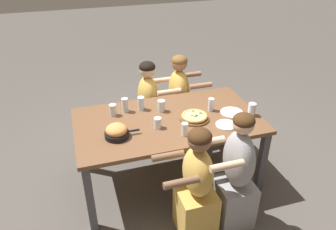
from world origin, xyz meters
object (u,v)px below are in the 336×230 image
at_px(cocktail_glass_blue, 198,137).
at_px(drinking_glass_b, 185,129).
at_px(diner_far_center, 149,109).
at_px(drinking_glass_f, 141,104).
at_px(diner_near_center, 196,188).
at_px(drinking_glass_d, 113,111).
at_px(drinking_glass_h, 211,105).
at_px(skillet_bowl, 117,132).
at_px(empty_plate_a, 226,125).
at_px(drinking_glass_a, 158,123).
at_px(drinking_glass_e, 161,106).
at_px(diner_near_midright, 236,177).
at_px(diner_far_midright, 179,103).
at_px(drinking_glass_g, 125,106).
at_px(pizza_board_main, 194,117).
at_px(empty_plate_b, 232,112).
at_px(drinking_glass_c, 252,110).

xyz_separation_m(cocktail_glass_blue, drinking_glass_b, (-0.08, 0.12, 0.02)).
xyz_separation_m(cocktail_glass_blue, diner_far_center, (-0.17, 1.16, -0.31)).
bearing_deg(drinking_glass_f, diner_far_center, 67.31).
bearing_deg(diner_near_center, drinking_glass_d, 28.78).
bearing_deg(drinking_glass_h, drinking_glass_b, -139.71).
height_order(skillet_bowl, empty_plate_a, skillet_bowl).
bearing_deg(empty_plate_a, drinking_glass_f, 142.19).
bearing_deg(drinking_glass_b, drinking_glass_a, 136.89).
xyz_separation_m(empty_plate_a, drinking_glass_f, (-0.71, 0.55, 0.06)).
distance_m(drinking_glass_d, drinking_glass_e, 0.49).
distance_m(skillet_bowl, diner_near_center, 0.86).
bearing_deg(drinking_glass_e, diner_near_midright, -65.41).
xyz_separation_m(drinking_glass_b, drinking_glass_h, (0.41, 0.35, -0.00)).
distance_m(drinking_glass_e, diner_near_center, 0.97).
height_order(diner_far_midright, diner_near_midright, diner_near_midright).
bearing_deg(drinking_glass_h, diner_far_center, 125.78).
xyz_separation_m(drinking_glass_f, diner_near_midright, (0.61, -1.00, -0.31)).
bearing_deg(drinking_glass_g, cocktail_glass_blue, -53.85).
bearing_deg(pizza_board_main, diner_far_midright, 81.60).
relative_size(skillet_bowl, diner_far_midright, 0.28).
distance_m(empty_plate_a, drinking_glass_a, 0.66).
height_order(empty_plate_b, cocktail_glass_blue, cocktail_glass_blue).
bearing_deg(drinking_glass_d, drinking_glass_c, -17.23).
bearing_deg(diner_far_center, drinking_glass_d, -45.13).
height_order(skillet_bowl, drinking_glass_f, drinking_glass_f).
height_order(drinking_glass_d, diner_far_center, diner_far_center).
bearing_deg(diner_far_midright, diner_near_center, -13.19).
bearing_deg(drinking_glass_h, pizza_board_main, -152.43).
distance_m(drinking_glass_d, diner_far_center, 0.76).
xyz_separation_m(skillet_bowl, drinking_glass_b, (0.60, -0.15, 0.00)).
bearing_deg(empty_plate_b, drinking_glass_d, 164.87).
bearing_deg(drinking_glass_f, drinking_glass_c, -23.35).
bearing_deg(drinking_glass_a, drinking_glass_c, -3.17).
bearing_deg(diner_far_center, empty_plate_a, 27.35).
bearing_deg(drinking_glass_b, cocktail_glass_blue, -55.73).
xyz_separation_m(empty_plate_a, drinking_glass_e, (-0.52, 0.45, 0.05)).
xyz_separation_m(drinking_glass_g, diner_far_center, (0.36, 0.44, -0.33)).
bearing_deg(empty_plate_b, drinking_glass_g, 161.02).
bearing_deg(drinking_glass_a, diner_near_center, -74.75).
relative_size(pizza_board_main, drinking_glass_f, 2.05).
xyz_separation_m(empty_plate_b, cocktail_glass_blue, (-0.51, -0.36, 0.03)).
bearing_deg(drinking_glass_b, diner_far_center, 94.52).
bearing_deg(drinking_glass_d, diner_near_midright, -47.01).
height_order(empty_plate_b, drinking_glass_h, drinking_glass_h).
distance_m(pizza_board_main, diner_near_center, 0.75).
relative_size(drinking_glass_h, diner_far_midright, 0.12).
distance_m(skillet_bowl, empty_plate_a, 1.04).
relative_size(pizza_board_main, skillet_bowl, 0.91).
bearing_deg(diner_far_midright, empty_plate_a, 7.45).
bearing_deg(diner_near_midright, cocktail_glass_blue, 40.20).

